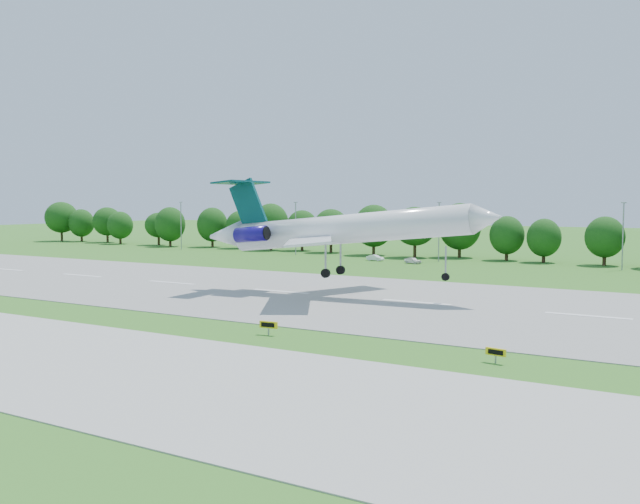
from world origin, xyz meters
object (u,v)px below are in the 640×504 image
Objects in this scene: airliner at (334,229)px; service_vehicle_b at (413,260)px; service_vehicle_a at (375,258)px; taxi_sign_left at (269,325)px.

airliner reaches higher than service_vehicle_b.
service_vehicle_b is at bearing -94.50° from service_vehicle_a.
taxi_sign_left reaches higher than service_vehicle_a.
taxi_sign_left is 0.51× the size of service_vehicle_b.
airliner is 22.18× the size of taxi_sign_left.
service_vehicle_b is (-19.51, 76.68, -0.33)m from taxi_sign_left.
taxi_sign_left is 79.12m from service_vehicle_b.
taxi_sign_left is at bearing -78.24° from airliner.
service_vehicle_b is (9.45, -2.09, 0.01)m from service_vehicle_a.
service_vehicle_a is (-20.63, 52.44, -8.21)m from airliner.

